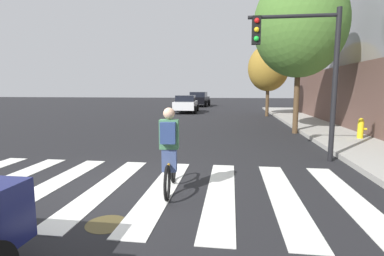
# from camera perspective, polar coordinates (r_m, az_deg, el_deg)

# --- Properties ---
(ground_plane) EXTENTS (120.00, 120.00, 0.00)m
(ground_plane) POSITION_cam_1_polar(r_m,az_deg,el_deg) (6.44, -14.51, -11.13)
(ground_plane) COLOR black
(crosswalk_stripes) EXTENTS (8.95, 4.13, 0.01)m
(crosswalk_stripes) POSITION_cam_1_polar(r_m,az_deg,el_deg) (6.32, -11.29, -11.36)
(crosswalk_stripes) COLOR silver
(crosswalk_stripes) RESTS_ON ground
(manhole_cover) EXTENTS (0.64, 0.64, 0.01)m
(manhole_cover) POSITION_cam_1_polar(r_m,az_deg,el_deg) (4.88, -16.20, -17.41)
(manhole_cover) COLOR #473D1E
(manhole_cover) RESTS_ON ground
(sedan_mid) EXTENTS (2.16, 4.36, 1.48)m
(sedan_mid) POSITION_cam_1_polar(r_m,az_deg,el_deg) (25.31, -1.20, 4.74)
(sedan_mid) COLOR silver
(sedan_mid) RESTS_ON ground
(sedan_far) EXTENTS (2.42, 4.88, 1.66)m
(sedan_far) POSITION_cam_1_polar(r_m,az_deg,el_deg) (34.36, 1.34, 5.66)
(sedan_far) COLOR black
(sedan_far) RESTS_ON ground
(cyclist) EXTENTS (0.38, 1.71, 1.69)m
(cyclist) POSITION_cam_1_polar(r_m,az_deg,el_deg) (5.75, -4.37, -4.46)
(cyclist) COLOR black
(cyclist) RESTS_ON ground
(traffic_light_near) EXTENTS (2.47, 0.28, 4.20)m
(traffic_light_near) POSITION_cam_1_polar(r_m,az_deg,el_deg) (8.87, 21.00, 12.41)
(traffic_light_near) COLOR black
(traffic_light_near) RESTS_ON ground
(fire_hydrant) EXTENTS (0.33, 0.22, 0.78)m
(fire_hydrant) POSITION_cam_1_polar(r_m,az_deg,el_deg) (13.01, 29.88, -0.07)
(fire_hydrant) COLOR gold
(fire_hydrant) RESTS_ON sidewalk
(street_tree_near) EXTENTS (4.03, 4.03, 7.17)m
(street_tree_near) POSITION_cam_1_polar(r_m,az_deg,el_deg) (14.52, 20.17, 18.30)
(street_tree_near) COLOR #4C3823
(street_tree_near) RESTS_ON ground
(street_tree_mid) EXTENTS (2.95, 2.95, 5.25)m
(street_tree_mid) POSITION_cam_1_polar(r_m,az_deg,el_deg) (22.62, 14.58, 11.19)
(street_tree_mid) COLOR #4C3823
(street_tree_mid) RESTS_ON ground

